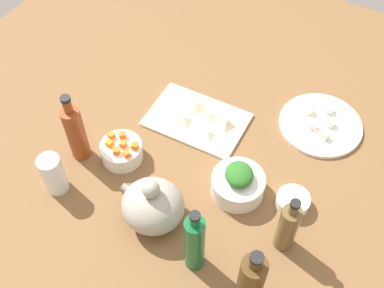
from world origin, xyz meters
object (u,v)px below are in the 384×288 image
at_px(cutting_board, 197,120).
at_px(bowl_small_side, 293,201).
at_px(teapot, 153,205).
at_px(bottle_2, 250,283).
at_px(bottle_0, 195,243).
at_px(bottle_3, 288,227).
at_px(bowl_greens, 238,185).
at_px(plate_tofu, 320,125).
at_px(bottle_1, 76,132).
at_px(bowl_carrots, 122,151).
at_px(drinking_glass_0, 53,174).

height_order(cutting_board, bowl_small_side, bowl_small_side).
bearing_deg(teapot, bottle_2, 165.87).
distance_m(bottle_0, bottle_3, 0.24).
xyz_separation_m(bowl_greens, bottle_0, (0.00, 0.24, 0.07)).
xyz_separation_m(bottle_0, bottle_3, (-0.18, -0.16, -0.02)).
distance_m(cutting_board, bottle_0, 0.48).
distance_m(plate_tofu, bottle_1, 0.75).
height_order(bowl_carrots, teapot, teapot).
height_order(bowl_greens, teapot, teapot).
bearing_deg(bottle_3, bottle_0, 42.13).
bearing_deg(bowl_carrots, bowl_small_side, -169.17).
distance_m(bowl_small_side, drinking_glass_0, 0.66).
height_order(cutting_board, plate_tofu, plate_tofu).
height_order(bottle_3, drinking_glass_0, bottle_3).
xyz_separation_m(cutting_board, bowl_carrots, (0.12, 0.23, 0.02)).
bearing_deg(bottle_0, bottle_2, 171.34).
relative_size(bowl_greens, bottle_2, 0.60).
relative_size(bowl_carrots, bottle_1, 0.50).
distance_m(teapot, bottle_2, 0.33).
bearing_deg(bottle_2, plate_tofu, -86.58).
bearing_deg(teapot, bowl_greens, -130.24).
bearing_deg(plate_tofu, bowl_small_side, 95.82).
height_order(cutting_board, drinking_glass_0, drinking_glass_0).
bearing_deg(cutting_board, bowl_greens, 142.89).
xyz_separation_m(teapot, bottle_3, (-0.33, -0.10, 0.02)).
relative_size(bowl_carrots, teapot, 0.67).
distance_m(bottle_0, bottle_2, 0.16).
bearing_deg(bottle_1, bowl_small_side, -166.70).
bearing_deg(bottle_1, plate_tofu, -142.08).
xyz_separation_m(bowl_carrots, bottle_2, (-0.51, 0.21, 0.08)).
distance_m(bottle_1, bottle_2, 0.64).
height_order(cutting_board, teapot, teapot).
bearing_deg(bowl_carrots, bottle_2, 157.94).
bearing_deg(plate_tofu, teapot, 62.27).
bearing_deg(bowl_greens, bottle_0, 89.69).
distance_m(bowl_greens, bowl_small_side, 0.16).
bearing_deg(bottle_2, bowl_greens, -59.46).
bearing_deg(bottle_3, bowl_carrots, -2.40).
bearing_deg(bowl_small_side, teapot, 35.53).
xyz_separation_m(bowl_small_side, bottle_2, (-0.00, 0.30, 0.09)).
distance_m(bowl_small_side, bottle_2, 0.32).
bearing_deg(bowl_carrots, cutting_board, -117.91).
relative_size(bottle_2, drinking_glass_0, 1.91).
distance_m(bowl_small_side, teapot, 0.39).
bearing_deg(bottle_1, cutting_board, -130.02).
xyz_separation_m(plate_tofu, bottle_1, (0.59, 0.46, 0.10)).
relative_size(cutting_board, bowl_greens, 2.03).
relative_size(bottle_2, bottle_3, 1.21).
relative_size(bottle_0, drinking_glass_0, 1.86).
bearing_deg(teapot, bottle_1, -14.08).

